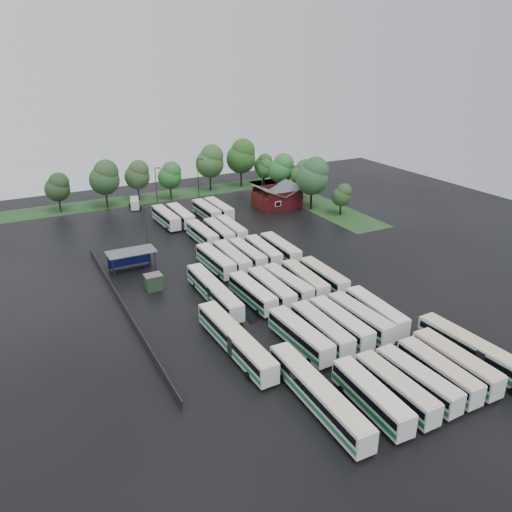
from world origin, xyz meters
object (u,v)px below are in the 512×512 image
brick_building (277,199)px  minibus (135,203)px  artic_bus_west_a (318,394)px  artic_bus_east (480,354)px

brick_building → minibus: bearing=154.2°
artic_bus_west_a → minibus: artic_bus_west_a is taller
brick_building → artic_bus_east: bearing=-99.6°
brick_building → artic_bus_east: 69.96m
brick_building → artic_bus_east: brick_building is taller
artic_bus_east → artic_bus_west_a: bearing=169.3°
brick_building → artic_bus_west_a: bearing=-116.7°
brick_building → minibus: size_ratio=1.78×
brick_building → artic_bus_west_a: 73.86m
artic_bus_east → minibus: size_ratio=3.06×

